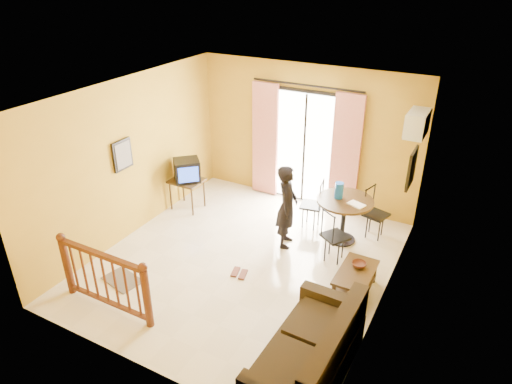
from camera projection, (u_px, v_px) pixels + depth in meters
The scene contains 19 objects.
ground at pixel (244, 261), 7.59m from camera, with size 5.00×5.00×0.00m, color beige.
room_shell at pixel (243, 168), 6.81m from camera, with size 5.00×5.00×5.00m.
balcony_door at pixel (304, 147), 8.96m from camera, with size 2.25×0.14×2.46m.
tv_table at pixel (187, 183), 8.98m from camera, with size 0.62×0.52×0.62m.
television at pixel (187, 170), 8.83m from camera, with size 0.64×0.64×0.43m.
picture_left at pixel (122, 155), 7.66m from camera, with size 0.05×0.42×0.52m.
dining_table at pixel (344, 208), 7.87m from camera, with size 0.98×0.98×0.81m.
water_jug at pixel (339, 190), 7.80m from camera, with size 0.15×0.15×0.28m, color #1351B4.
serving_tray at pixel (356, 205), 7.62m from camera, with size 0.28×0.18×0.02m, color #F2E5CE.
dining_chairs at pixel (338, 240), 8.16m from camera, with size 1.62×1.55×0.95m.
air_conditioner at pixel (417, 123), 7.26m from camera, with size 0.31×0.60×0.40m.
botanical_print at pixel (412, 168), 6.92m from camera, with size 0.05×0.50×0.60m.
coffee_table at pixel (355, 278), 6.76m from camera, with size 0.49×0.88×0.39m.
bowl at pixel (359, 264), 6.79m from camera, with size 0.22×0.22×0.07m, color #4F251B.
sofa at pixel (311, 355), 5.35m from camera, with size 0.91×1.88×0.89m.
standing_person at pixel (287, 207), 7.72m from camera, with size 0.54×0.36×1.49m, color black.
stair_balustrade at pixel (104, 276), 6.32m from camera, with size 1.63×0.13×1.04m.
doormat at pixel (122, 280), 7.13m from camera, with size 0.60×0.40×0.02m, color #584F46.
sandals at pixel (239, 273), 7.27m from camera, with size 0.30×0.27×0.03m.
Camera 1 is at (3.12, -5.40, 4.48)m, focal length 32.00 mm.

